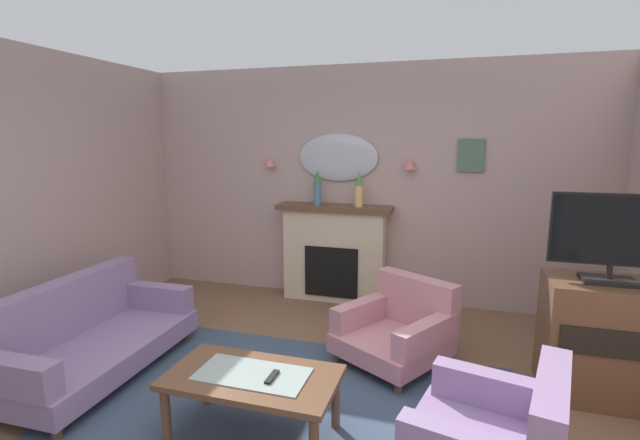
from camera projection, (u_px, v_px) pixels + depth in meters
name	position (u px, v px, depth m)	size (l,w,h in m)	color
wall_back	(363.00, 185.00, 5.38)	(6.41, 0.10, 2.77)	#B29993
patterned_rug	(284.00, 420.00, 3.13)	(3.20, 2.40, 0.01)	#38475B
fireplace	(334.00, 254.00, 5.40)	(1.36, 0.36, 1.16)	beige
mantel_vase_left	(317.00, 187.00, 5.29)	(0.10, 0.10, 0.41)	#4C7093
mantel_vase_centre	(359.00, 189.00, 5.15)	(0.10, 0.10, 0.40)	tan
wall_mirror	(338.00, 157.00, 5.33)	(0.96, 0.06, 0.56)	#B2BCC6
wall_sconce_left	(270.00, 161.00, 5.54)	(0.14, 0.14, 0.14)	#D17066
wall_sconce_right	(410.00, 163.00, 5.05)	(0.14, 0.14, 0.14)	#D17066
framed_picture	(471.00, 155.00, 4.91)	(0.28, 0.03, 0.36)	#4C6B56
coffee_table	(253.00, 382.00, 2.89)	(1.10, 0.60, 0.45)	brown
tv_remote	(272.00, 377.00, 2.83)	(0.04, 0.16, 0.02)	black
floral_couch	(86.00, 336.00, 3.74)	(0.89, 1.73, 0.76)	gray
armchair_by_coffee_table	(498.00, 434.00, 2.52)	(0.98, 0.97, 0.71)	gray
armchair_beside_couch	(399.00, 327.00, 3.94)	(1.11, 1.11, 0.71)	#B77A84
tv_cabinet	(601.00, 339.00, 3.37)	(0.80, 0.57, 0.90)	brown
tv_flatscreen	(614.00, 236.00, 3.21)	(0.84, 0.24, 0.65)	black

